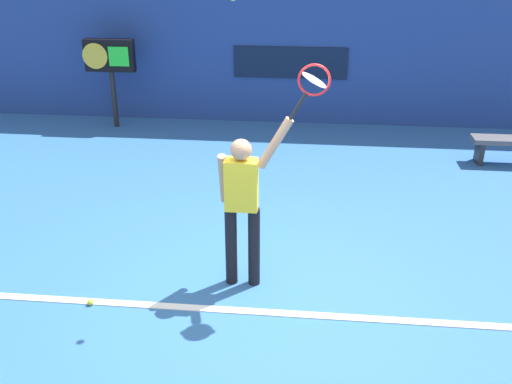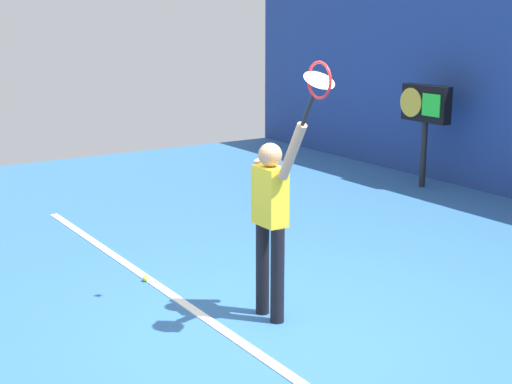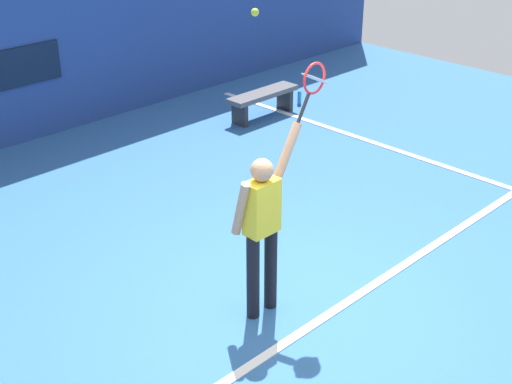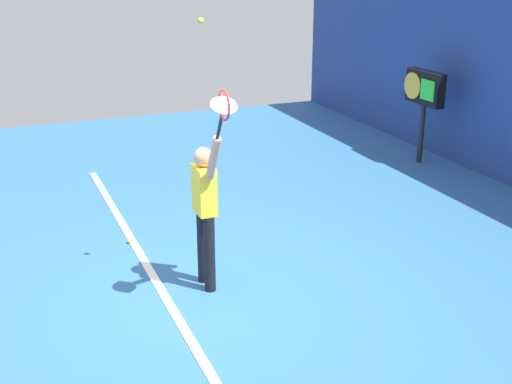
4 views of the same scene
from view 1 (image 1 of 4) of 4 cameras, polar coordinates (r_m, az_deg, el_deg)
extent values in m
plane|color=#2D609E|center=(6.35, 0.57, -9.97)|extent=(18.00, 18.00, 0.00)
cube|color=navy|center=(11.48, 3.50, 14.63)|extent=(18.00, 0.20, 3.18)
cube|color=#0C1933|center=(11.44, 3.42, 12.64)|extent=(2.20, 0.03, 0.60)
cube|color=white|center=(6.07, 0.26, -11.76)|extent=(10.00, 0.10, 0.01)
cylinder|color=black|center=(6.30, -2.47, -5.35)|extent=(0.13, 0.13, 0.92)
cylinder|color=black|center=(6.27, -0.19, -5.47)|extent=(0.13, 0.13, 0.92)
cube|color=yellow|center=(5.94, -1.45, 0.72)|extent=(0.34, 0.20, 0.55)
sphere|color=tan|center=(5.80, -1.49, 4.20)|extent=(0.22, 0.22, 0.22)
cylinder|color=tan|center=(5.74, 1.90, 4.85)|extent=(0.36, 0.09, 0.55)
cylinder|color=tan|center=(6.03, -3.24, 1.33)|extent=(0.09, 0.23, 0.58)
cylinder|color=black|center=(5.61, 4.18, 8.45)|extent=(0.18, 0.03, 0.28)
torus|color=red|center=(5.54, 5.78, 10.94)|extent=(0.43, 0.02, 0.43)
cylinder|color=silver|center=(5.54, 5.78, 10.94)|extent=(0.23, 0.27, 0.13)
cylinder|color=black|center=(11.69, -13.83, 8.90)|extent=(0.10, 0.10, 1.10)
cube|color=black|center=(11.49, -14.27, 12.96)|extent=(0.95, 0.18, 0.60)
cylinder|color=gold|center=(11.49, -15.62, 12.81)|extent=(0.48, 0.02, 0.48)
cube|color=#26D833|center=(11.33, -13.42, 12.89)|extent=(0.38, 0.02, 0.36)
cube|color=#262628|center=(10.33, 21.20, 3.70)|extent=(0.08, 0.32, 0.37)
sphere|color=#CCE033|center=(6.40, -16.03, -10.40)|extent=(0.07, 0.07, 0.07)
camera|label=2|loc=(5.13, 74.30, -2.61)|focal=52.15mm
camera|label=3|loc=(5.21, -76.67, 15.02)|focal=50.79mm
camera|label=4|loc=(6.87, 70.09, 9.87)|focal=47.14mm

